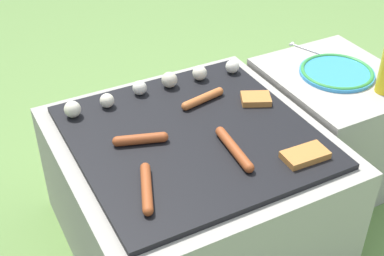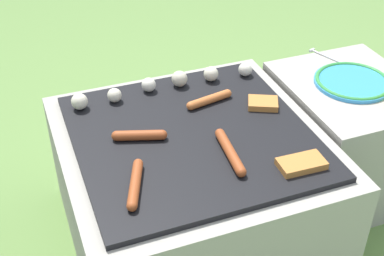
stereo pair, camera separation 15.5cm
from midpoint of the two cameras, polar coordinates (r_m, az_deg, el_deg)
ground_plane at (r=1.85m, az=2.45°, el=-11.53°), size 14.00×14.00×0.00m
grill at (r=1.70m, az=2.63°, el=-6.62°), size 0.77×0.77×0.43m
side_ledge at (r=2.01m, az=18.00°, el=-0.97°), size 0.42×0.50×0.43m
sausage_back_center at (r=1.53m, az=-2.76°, el=-0.89°), size 0.15×0.07×0.03m
sausage_front_center at (r=1.69m, az=4.49°, el=2.96°), size 0.16×0.05×0.03m
sausage_mid_right at (r=1.48m, az=7.08°, el=-2.65°), size 0.04×0.21×0.03m
sausage_front_left at (r=1.37m, az=-2.86°, el=-6.11°), size 0.09×0.18×0.03m
bread_slice_center at (r=1.70m, az=10.18°, el=2.53°), size 0.11×0.10×0.02m
bread_slice_left at (r=1.48m, az=14.56°, el=-3.82°), size 0.13×0.07×0.02m
mushroom_row at (r=1.75m, az=-0.46°, el=4.68°), size 0.62×0.07×0.05m
plate_colorful at (r=1.90m, az=19.05°, el=4.64°), size 0.26×0.26×0.02m
fork_utensil at (r=2.03m, az=16.69°, el=7.11°), size 0.09×0.19×0.01m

